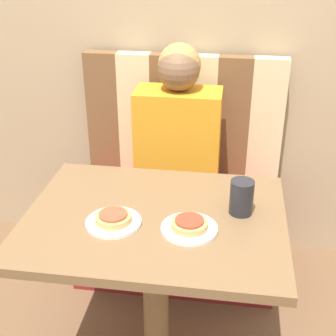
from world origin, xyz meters
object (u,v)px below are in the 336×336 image
(person, at_px, (178,125))
(plate_right, at_px, (189,229))
(plate_left, at_px, (114,222))
(pizza_left, at_px, (113,217))
(drinking_cup, at_px, (242,197))
(pizza_right, at_px, (189,224))

(person, relative_size, plate_right, 3.74)
(plate_left, relative_size, pizza_left, 1.54)
(drinking_cup, bearing_deg, pizza_left, -162.43)
(plate_left, height_order, plate_right, same)
(person, relative_size, pizza_right, 5.77)
(pizza_right, distance_m, drinking_cup, 0.22)
(plate_left, relative_size, pizza_right, 1.54)
(plate_right, relative_size, pizza_left, 1.54)
(pizza_left, relative_size, pizza_right, 1.00)
(plate_right, distance_m, pizza_left, 0.26)
(person, xyz_separation_m, drinking_cup, (0.30, -0.59, -0.03))
(plate_right, relative_size, pizza_right, 1.54)
(plate_left, height_order, pizza_left, pizza_left)
(plate_right, bearing_deg, person, 100.24)
(pizza_left, bearing_deg, person, 79.76)
(plate_left, xyz_separation_m, pizza_right, (0.26, 0.00, 0.02))
(person, xyz_separation_m, pizza_right, (0.13, -0.73, -0.06))
(person, xyz_separation_m, plate_left, (-0.13, -0.73, -0.08))
(pizza_right, bearing_deg, plate_left, -180.00)
(plate_left, bearing_deg, plate_right, 0.00)
(pizza_left, height_order, pizza_right, same)
(plate_left, distance_m, plate_right, 0.26)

